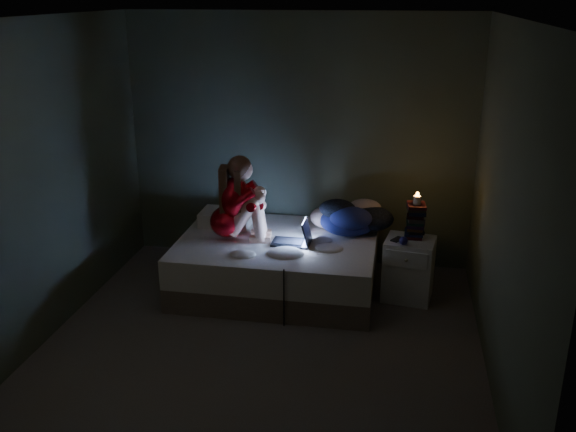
% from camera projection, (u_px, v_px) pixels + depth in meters
% --- Properties ---
extents(floor, '(3.60, 3.80, 0.02)m').
position_uv_depth(floor, '(261.00, 348.00, 5.23)').
color(floor, '#4E4742').
rests_on(floor, ground).
extents(ceiling, '(3.60, 3.80, 0.02)m').
position_uv_depth(ceiling, '(255.00, 16.00, 4.35)').
color(ceiling, silver).
rests_on(ceiling, ground).
extents(wall_back, '(3.60, 0.02, 2.60)m').
position_uv_depth(wall_back, '(299.00, 141.00, 6.56)').
color(wall_back, '#3D4435').
rests_on(wall_back, ground).
extents(wall_front, '(3.60, 0.02, 2.60)m').
position_uv_depth(wall_front, '(170.00, 319.00, 3.02)').
color(wall_front, '#3D4435').
rests_on(wall_front, ground).
extents(wall_left, '(0.02, 3.80, 2.60)m').
position_uv_depth(wall_left, '(39.00, 185.00, 5.09)').
color(wall_left, '#3D4435').
rests_on(wall_left, ground).
extents(wall_right, '(0.02, 3.80, 2.60)m').
position_uv_depth(wall_right, '(507.00, 211.00, 4.49)').
color(wall_right, '#3D4435').
rests_on(wall_right, ground).
extents(bed, '(1.88, 1.41, 0.52)m').
position_uv_depth(bed, '(278.00, 264.00, 6.17)').
color(bed, beige).
rests_on(bed, ground).
extents(pillow, '(0.50, 0.36, 0.15)m').
position_uv_depth(pillow, '(226.00, 218.00, 6.45)').
color(pillow, silver).
rests_on(pillow, bed).
extents(woman, '(0.56, 0.41, 0.83)m').
position_uv_depth(woman, '(227.00, 198.00, 5.96)').
color(woman, '#7C0103').
rests_on(woman, bed).
extents(laptop, '(0.36, 0.26, 0.25)m').
position_uv_depth(laptop, '(291.00, 231.00, 5.94)').
color(laptop, black).
rests_on(laptop, bed).
extents(clothes_pile, '(0.62, 0.50, 0.35)m').
position_uv_depth(clothes_pile, '(348.00, 215.00, 6.21)').
color(clothes_pile, navy).
rests_on(clothes_pile, bed).
extents(nightstand, '(0.50, 0.46, 0.59)m').
position_uv_depth(nightstand, '(409.00, 269.00, 5.97)').
color(nightstand, silver).
rests_on(nightstand, ground).
extents(book_stack, '(0.19, 0.25, 0.33)m').
position_uv_depth(book_stack, '(416.00, 221.00, 5.88)').
color(book_stack, black).
rests_on(book_stack, nightstand).
extents(candle, '(0.07, 0.07, 0.08)m').
position_uv_depth(candle, '(417.00, 200.00, 5.81)').
color(candle, beige).
rests_on(candle, book_stack).
extents(phone, '(0.12, 0.16, 0.01)m').
position_uv_depth(phone, '(398.00, 240.00, 5.85)').
color(phone, black).
rests_on(phone, nightstand).
extents(blue_orb, '(0.08, 0.08, 0.08)m').
position_uv_depth(blue_orb, '(406.00, 241.00, 5.73)').
color(blue_orb, navy).
rests_on(blue_orb, nightstand).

